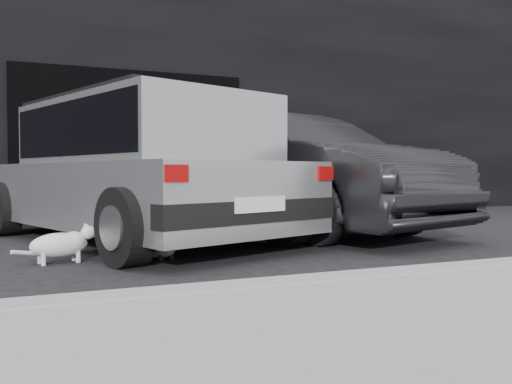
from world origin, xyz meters
name	(u,v)px	position (x,y,z in m)	size (l,w,h in m)	color
ground	(104,251)	(0.00, 0.00, 0.00)	(80.00, 80.00, 0.00)	black
building_facade	(115,92)	(1.00, 6.00, 2.50)	(34.00, 4.00, 5.00)	black
garage_opening	(132,144)	(1.00, 3.99, 1.30)	(4.00, 0.10, 2.60)	black
curb	(315,286)	(1.00, -2.60, 0.06)	(18.00, 0.25, 0.12)	gray
sidewalk	(446,339)	(1.00, -3.80, 0.06)	(18.00, 2.20, 0.11)	gray
silver_hatchback	(137,164)	(0.46, 0.65, 0.90)	(3.34, 4.85, 1.64)	#B1B3B6
second_car	(284,171)	(2.54, 1.04, 0.82)	(1.74, 5.00, 1.65)	black
cat_siamese	(161,247)	(0.42, -0.73, 0.11)	(0.36, 0.64, 0.24)	beige
cat_white	(63,244)	(-0.43, -0.61, 0.17)	(0.73, 0.35, 0.35)	silver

